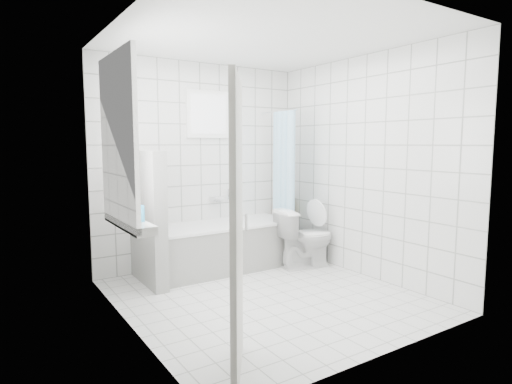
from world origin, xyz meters
TOP-DOWN VIEW (x-y plane):
  - ground at (0.00, 0.00)m, footprint 3.00×3.00m
  - ceiling at (0.00, 0.00)m, footprint 3.00×3.00m
  - wall_back at (0.00, 1.50)m, footprint 2.80×0.02m
  - wall_front at (0.00, -1.50)m, footprint 2.80×0.02m
  - wall_left at (-1.40, 0.00)m, footprint 0.02×3.00m
  - wall_right at (1.40, 0.00)m, footprint 0.02×3.00m
  - window_left at (-1.35, 0.30)m, footprint 0.01×0.90m
  - window_back at (0.10, 1.46)m, footprint 0.50×0.01m
  - window_sill at (-1.31, 0.30)m, footprint 0.18×1.02m
  - door at (-1.03, -1.15)m, footprint 0.48×0.69m
  - bathtub at (0.10, 1.12)m, footprint 1.82×0.77m
  - partition_wall at (-0.87, 1.07)m, footprint 0.15×0.85m
  - tiled_ledge at (1.29, 1.38)m, footprint 0.40×0.24m
  - toilet at (1.03, 0.61)m, footprint 0.80×0.53m
  - curtain_rod at (0.95, 1.10)m, footprint 0.02×0.80m
  - shower_curtain at (0.95, 0.97)m, footprint 0.14×0.48m
  - tub_faucet at (0.20, 1.46)m, footprint 0.18×0.06m
  - sill_bottles at (-1.30, 0.28)m, footprint 0.15×0.59m
  - ledge_bottles at (1.30, 1.36)m, footprint 0.16×0.18m

SIDE VIEW (x-z plane):
  - ground at x=0.00m, z-range 0.00..0.00m
  - tiled_ledge at x=1.29m, z-range 0.00..0.55m
  - bathtub at x=0.10m, z-range 0.00..0.58m
  - toilet at x=1.03m, z-range 0.00..0.76m
  - ledge_bottles at x=1.30m, z-range 0.53..0.80m
  - partition_wall at x=-0.87m, z-range 0.00..1.50m
  - tub_faucet at x=0.20m, z-range 0.82..0.88m
  - window_sill at x=-1.31m, z-range 0.82..0.90m
  - sill_bottles at x=-1.30m, z-range 0.89..1.10m
  - door at x=-1.03m, z-range 0.00..2.00m
  - shower_curtain at x=0.95m, z-range 0.21..1.99m
  - wall_back at x=0.00m, z-range 0.00..2.60m
  - wall_front at x=0.00m, z-range 0.00..2.60m
  - wall_left at x=-1.40m, z-range 0.00..2.60m
  - wall_right at x=1.40m, z-range 0.00..2.60m
  - window_left at x=-1.35m, z-range 0.90..2.30m
  - window_back at x=0.10m, z-range 1.70..2.20m
  - curtain_rod at x=0.95m, z-range 1.99..2.01m
  - ceiling at x=0.00m, z-range 2.60..2.60m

